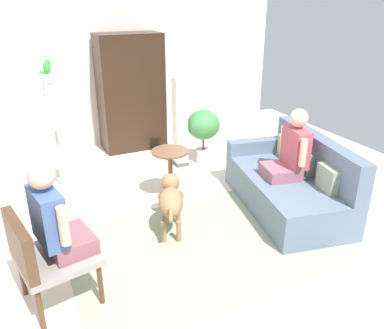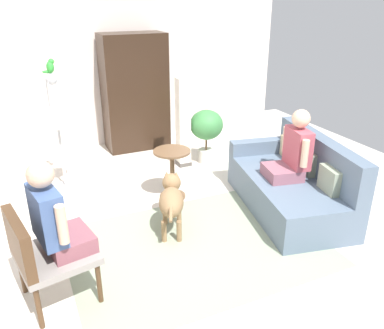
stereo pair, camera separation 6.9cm
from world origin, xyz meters
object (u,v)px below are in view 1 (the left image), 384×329
at_px(dog, 171,199).
at_px(armoire_cabinet, 131,93).
at_px(armchair, 42,254).
at_px(person_on_couch, 291,151).
at_px(round_end_table, 170,170).
at_px(column_lamp, 180,124).
at_px(couch, 290,183).
at_px(parrot, 47,67).
at_px(bird_cage_stand, 56,138).
at_px(person_on_armchair, 54,219).
at_px(potted_plant, 203,128).

bearing_deg(dog, armoire_cabinet, 80.73).
height_order(armchair, dog, armchair).
xyz_separation_m(person_on_couch, dog, (-1.47, 0.15, -0.37)).
distance_m(round_end_table, column_lamp, 1.11).
distance_m(couch, parrot, 3.27).
height_order(round_end_table, bird_cage_stand, bird_cage_stand).
bearing_deg(parrot, person_on_couch, -35.69).
height_order(round_end_table, dog, round_end_table).
distance_m(parrot, column_lamp, 2.02).
xyz_separation_m(person_on_armchair, dog, (1.25, 0.61, -0.41)).
height_order(person_on_couch, dog, person_on_couch).
distance_m(round_end_table, potted_plant, 1.29).
height_order(couch, round_end_table, couch).
bearing_deg(armchair, column_lamp, 45.53).
height_order(bird_cage_stand, potted_plant, bird_cage_stand).
distance_m(bird_cage_stand, armoire_cabinet, 1.81).
bearing_deg(column_lamp, person_on_armchair, -133.00).
bearing_deg(person_on_couch, armchair, -170.28).
relative_size(armchair, person_on_couch, 1.05).
xyz_separation_m(couch, person_on_armchair, (-2.78, -0.48, 0.48)).
relative_size(person_on_armchair, potted_plant, 0.98).
height_order(couch, bird_cage_stand, bird_cage_stand).
distance_m(round_end_table, armoire_cabinet, 2.10).
xyz_separation_m(couch, round_end_table, (-1.24, 0.84, 0.08)).
xyz_separation_m(armchair, person_on_armchair, (0.14, 0.03, 0.27)).
distance_m(parrot, potted_plant, 2.39).
relative_size(dog, armoire_cabinet, 0.42).
relative_size(couch, armchair, 2.27).
height_order(armchair, person_on_couch, person_on_couch).
height_order(person_on_couch, column_lamp, column_lamp).
distance_m(bird_cage_stand, potted_plant, 2.15).
xyz_separation_m(round_end_table, armoire_cabinet, (0.15, 2.02, 0.56)).
xyz_separation_m(dog, parrot, (-0.93, 1.58, 1.26)).
distance_m(person_on_armchair, bird_cage_stand, 2.21).
bearing_deg(parrot, potted_plant, 0.49).
bearing_deg(potted_plant, dog, -127.27).
bearing_deg(round_end_table, person_on_couch, -36.13).
bearing_deg(couch, column_lamp, 111.24).
bearing_deg(armchair, armoire_cabinet, 61.42).
bearing_deg(parrot, armoire_cabinet, 40.06).
height_order(person_on_armchair, parrot, parrot).
xyz_separation_m(couch, person_on_couch, (-0.06, -0.02, 0.44)).
height_order(round_end_table, column_lamp, column_lamp).
xyz_separation_m(round_end_table, column_lamp, (0.55, 0.93, 0.28)).
distance_m(person_on_couch, armoire_cabinet, 3.06).
relative_size(person_on_armchair, armoire_cabinet, 0.44).
distance_m(armchair, armoire_cabinet, 3.86).
xyz_separation_m(dog, armoire_cabinet, (0.45, 2.73, 0.57)).
relative_size(round_end_table, potted_plant, 0.77).
height_order(person_on_armchair, potted_plant, person_on_armchair).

